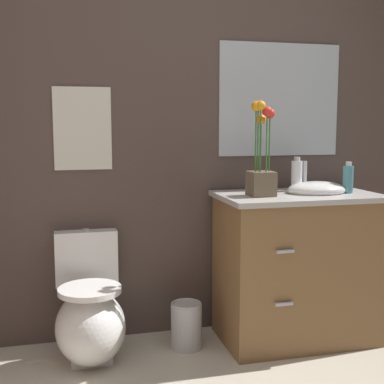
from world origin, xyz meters
The scene contains 9 objects.
wall_back centered at (0.20, 1.65, 1.25)m, with size 4.25×0.05×2.50m, color #4C3D38.
toilet centered at (-0.62, 1.36, 0.24)m, with size 0.38×0.59×0.69m.
vanity_cabinet centered at (0.61, 1.33, 0.46)m, with size 0.94×0.56×1.07m.
flower_vase centered at (0.36, 1.30, 1.08)m, with size 0.14×0.14×0.54m.
soap_bottle centered at (0.66, 1.46, 0.99)m, with size 0.07×0.07×0.21m.
lotion_bottle centered at (0.91, 1.29, 0.98)m, with size 0.06×0.06×0.19m.
trash_bin centered at (-0.07, 1.36, 0.14)m, with size 0.18×0.18×0.27m.
wall_poster centered at (-0.62, 1.62, 1.27)m, with size 0.33×0.01×0.48m, color silver.
wall_mirror centered at (0.61, 1.62, 1.45)m, with size 0.80×0.01×0.70m, color #B2BCC6.
Camera 1 is at (-0.76, -1.46, 1.30)m, focal length 48.64 mm.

